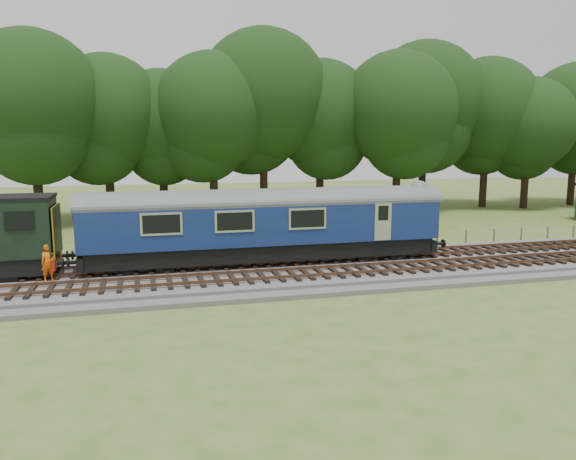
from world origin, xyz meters
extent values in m
plane|color=#496726|center=(0.00, 0.00, 0.00)|extent=(120.00, 120.00, 0.00)
cube|color=#4C4C4F|center=(0.00, 0.00, 0.17)|extent=(70.00, 7.00, 0.35)
cube|color=brown|center=(0.00, 0.68, 0.49)|extent=(66.50, 0.07, 0.14)
cube|color=brown|center=(0.00, 2.12, 0.49)|extent=(66.50, 0.07, 0.14)
cube|color=brown|center=(0.00, -2.32, 0.49)|extent=(66.50, 0.07, 0.14)
cube|color=brown|center=(0.00, -0.88, 0.49)|extent=(66.50, 0.07, 0.14)
cube|color=black|center=(-5.51, 1.40, 1.06)|extent=(17.46, 2.52, 0.85)
cube|color=#0F2550|center=(-5.51, 1.40, 2.48)|extent=(18.00, 2.80, 2.05)
cube|color=yellow|center=(3.51, 1.40, 2.11)|extent=(0.06, 2.74, 1.30)
cube|color=black|center=(0.49, 1.40, 0.86)|extent=(2.60, 2.00, 0.55)
cube|color=black|center=(-11.51, 1.40, 0.86)|extent=(2.60, 2.00, 0.55)
cube|color=black|center=(-16.71, 1.40, 2.66)|extent=(2.40, 2.55, 2.60)
cube|color=#B51C0D|center=(-15.53, 1.40, 1.06)|extent=(0.25, 2.60, 0.55)
cube|color=yellow|center=(-15.39, 1.40, 2.46)|extent=(0.06, 2.55, 2.30)
imported|color=#F2600C|center=(-15.67, 0.15, 1.18)|extent=(0.72, 0.62, 1.66)
camera|label=1|loc=(-11.51, -26.09, 6.57)|focal=35.00mm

